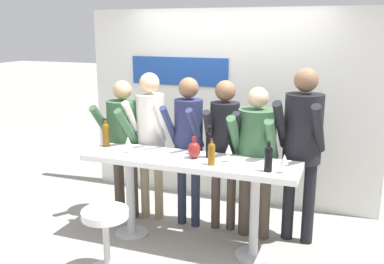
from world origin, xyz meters
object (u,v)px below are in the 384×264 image
at_px(tasting_table, 189,173).
at_px(wine_bottle_3, 106,133).
at_px(person_far_left, 123,135).
at_px(wine_bottle_2, 269,157).
at_px(wine_bottle_1, 209,143).
at_px(person_right, 302,137).
at_px(wine_bottle_0, 212,153).
at_px(wine_glass_0, 229,149).
at_px(person_center, 224,138).
at_px(bar_stool, 106,232).
at_px(decorative_vase, 194,150).
at_px(wine_glass_2, 284,160).
at_px(person_left, 150,129).
at_px(person_center_right, 256,148).
at_px(wine_glass_1, 128,141).
at_px(person_center_left, 188,135).

bearing_deg(tasting_table, wine_bottle_3, 174.32).
relative_size(tasting_table, person_far_left, 1.34).
bearing_deg(wine_bottle_2, wine_bottle_1, 160.73).
xyz_separation_m(person_right, wine_bottle_0, (-0.76, -0.61, -0.07)).
bearing_deg(wine_glass_0, person_center, 111.08).
distance_m(tasting_table, wine_bottle_3, 1.06).
distance_m(person_right, wine_glass_0, 0.79).
xyz_separation_m(bar_stool, wine_bottle_2, (1.32, 0.65, 0.66)).
relative_size(bar_stool, person_right, 0.34).
relative_size(wine_bottle_3, decorative_vase, 1.42).
relative_size(wine_bottle_3, wine_glass_2, 1.76).
xyz_separation_m(person_left, person_center, (0.88, 0.02, -0.03)).
xyz_separation_m(person_center_right, wine_glass_2, (0.37, -0.55, 0.07)).
height_order(person_left, wine_glass_1, person_left).
bearing_deg(wine_bottle_1, wine_bottle_2, -19.27).
distance_m(wine_bottle_3, wine_glass_2, 1.98).
relative_size(wine_bottle_1, wine_glass_1, 1.84).
height_order(wine_bottle_2, wine_glass_2, wine_bottle_2).
relative_size(wine_glass_1, wine_glass_2, 1.00).
bearing_deg(person_center_right, person_center_left, -178.06).
relative_size(wine_bottle_0, wine_glass_2, 1.45).
bearing_deg(wine_glass_2, wine_glass_1, 177.68).
distance_m(person_center, wine_glass_0, 0.49).
relative_size(person_center, wine_bottle_3, 5.39).
height_order(person_center_right, wine_bottle_3, person_center_right).
bearing_deg(wine_bottle_0, decorative_vase, 147.95).
xyz_separation_m(bar_stool, wine_glass_1, (-0.14, 0.72, 0.65)).
bearing_deg(person_center, tasting_table, -123.65).
xyz_separation_m(bar_stool, decorative_vase, (0.56, 0.79, 0.61)).
bearing_deg(bar_stool, wine_glass_0, 41.09).
bearing_deg(wine_glass_2, person_center, 140.47).
bearing_deg(person_center_left, person_center, 10.57).
xyz_separation_m(bar_stool, person_center_right, (1.09, 1.20, 0.58)).
bearing_deg(person_center_right, person_far_left, -176.92).
bearing_deg(wine_glass_2, person_center_left, 153.84).
relative_size(bar_stool, wine_glass_1, 3.57).
distance_m(tasting_table, person_right, 1.20).
xyz_separation_m(person_center_left, wine_bottle_2, (0.99, -0.56, 0.01)).
xyz_separation_m(person_far_left, person_right, (2.01, 0.08, 0.13)).
height_order(bar_stool, person_center, person_center).
relative_size(person_center_left, wine_bottle_1, 5.21).
distance_m(wine_bottle_2, wine_bottle_3, 1.84).
relative_size(person_center_left, person_right, 0.93).
relative_size(person_center_right, decorative_vase, 7.42).
relative_size(person_center_right, wine_bottle_1, 5.01).
height_order(person_center_right, wine_glass_0, person_center_right).
xyz_separation_m(person_far_left, person_center_right, (1.56, 0.01, -0.00)).
bearing_deg(person_center_left, decorative_vase, -58.04).
relative_size(person_right, wine_bottle_0, 7.14).
bearing_deg(wine_glass_1, person_center, 31.54).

